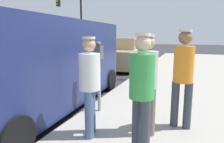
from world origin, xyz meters
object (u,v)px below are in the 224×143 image
(pedestrian_in_gray, at_px, (147,78))
(parked_sedan_ahead, at_px, (123,54))
(parked_van, at_px, (45,62))
(parking_meter_near, at_px, (99,65))
(parking_meter_far, at_px, (142,51))
(pedestrian_in_green, at_px, (142,87))
(traffic_light_corner, at_px, (72,15))
(pedestrian_in_white, at_px, (90,81))
(pedestrian_in_orange, at_px, (183,73))

(pedestrian_in_gray, distance_m, parked_sedan_ahead, 8.11)
(parked_van, bearing_deg, parked_sedan_ahead, 91.84)
(parking_meter_near, height_order, parked_sedan_ahead, parking_meter_near)
(pedestrian_in_gray, height_order, parked_van, parked_van)
(parked_van, bearing_deg, parking_meter_far, 69.73)
(parking_meter_near, bearing_deg, parked_van, 176.12)
(pedestrian_in_green, bearing_deg, parking_meter_near, 133.69)
(pedestrian_in_green, height_order, parked_van, parked_van)
(pedestrian_in_gray, distance_m, traffic_light_corner, 15.14)
(pedestrian_in_white, height_order, parked_van, parked_van)
(parking_meter_far, bearing_deg, parking_meter_near, -90.00)
(parked_van, bearing_deg, parking_meter_near, -3.88)
(parking_meter_near, height_order, pedestrian_in_green, pedestrian_in_green)
(pedestrian_in_white, height_order, parked_sedan_ahead, pedestrian_in_white)
(pedestrian_in_green, height_order, traffic_light_corner, traffic_light_corner)
(pedestrian_in_green, xyz_separation_m, parked_van, (-2.72, 1.38, 0.05))
(parked_van, bearing_deg, pedestrian_in_gray, -15.85)
(pedestrian_in_gray, xyz_separation_m, pedestrian_in_green, (0.05, -0.62, 0.01))
(parking_meter_near, xyz_separation_m, pedestrian_in_green, (1.22, -1.28, -0.07))
(pedestrian_in_white, bearing_deg, parked_sedan_ahead, 104.35)
(pedestrian_in_orange, relative_size, parked_van, 0.33)
(parked_sedan_ahead, relative_size, traffic_light_corner, 0.87)
(pedestrian_in_green, bearing_deg, traffic_light_corner, 125.01)
(parking_meter_far, bearing_deg, parked_van, -110.27)
(pedestrian_in_gray, distance_m, pedestrian_in_orange, 0.70)
(parking_meter_far, height_order, parked_sedan_ahead, parking_meter_far)
(parking_meter_near, bearing_deg, parking_meter_far, 90.00)
(parking_meter_near, bearing_deg, parked_sedan_ahead, 103.94)
(parked_van, distance_m, traffic_light_corner, 13.09)
(parked_sedan_ahead, bearing_deg, parking_meter_near, -76.06)
(pedestrian_in_gray, distance_m, pedestrian_in_green, 0.63)
(pedestrian_in_white, bearing_deg, pedestrian_in_green, -13.34)
(pedestrian_in_white, xyz_separation_m, parked_van, (-1.82, 1.17, 0.08))
(parking_meter_near, bearing_deg, pedestrian_in_gray, -29.33)
(parking_meter_far, xyz_separation_m, pedestrian_in_green, (1.22, -5.44, -0.07))
(parking_meter_far, bearing_deg, pedestrian_in_green, -77.35)
(pedestrian_in_gray, xyz_separation_m, parked_sedan_ahead, (-2.88, 7.57, -0.35))
(pedestrian_in_white, relative_size, parked_van, 0.31)
(traffic_light_corner, bearing_deg, parked_van, -61.40)
(parked_van, bearing_deg, pedestrian_in_green, -26.90)
(parking_meter_near, distance_m, traffic_light_corner, 13.94)
(parking_meter_far, bearing_deg, pedestrian_in_orange, -68.65)
(pedestrian_in_white, xyz_separation_m, traffic_light_corner, (-7.99, 12.47, 2.44))
(pedestrian_in_green, bearing_deg, pedestrian_in_gray, 94.99)
(pedestrian_in_green, bearing_deg, pedestrian_in_white, 166.66)
(parking_meter_near, distance_m, parked_van, 1.50)
(parking_meter_far, height_order, pedestrian_in_white, pedestrian_in_white)
(pedestrian_in_gray, bearing_deg, pedestrian_in_white, -154.04)
(pedestrian_in_green, relative_size, traffic_light_corner, 0.32)
(pedestrian_in_orange, xyz_separation_m, parked_sedan_ahead, (-3.43, 7.14, -0.40))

